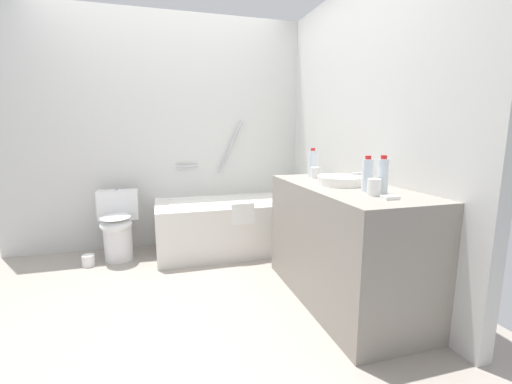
{
  "coord_description": "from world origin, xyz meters",
  "views": [
    {
      "loc": [
        -0.12,
        -2.59,
        1.24
      ],
      "look_at": [
        0.67,
        0.14,
        0.72
      ],
      "focal_mm": 23.92,
      "sensor_mm": 36.0,
      "label": 1
    }
  ],
  "objects": [
    {
      "name": "ground_plane",
      "position": [
        0.0,
        0.0,
        0.0
      ],
      "size": [
        3.9,
        3.9,
        0.0
      ],
      "primitive_type": "plane",
      "color": "#9E9389"
    },
    {
      "name": "wall_back_tiled",
      "position": [
        0.0,
        1.22,
        1.21
      ],
      "size": [
        3.3,
        0.1,
        2.43
      ],
      "primitive_type": "cube",
      "color": "silver",
      "rests_on": "ground_plane"
    },
    {
      "name": "wall_right_mirror",
      "position": [
        1.5,
        0.0,
        1.21
      ],
      "size": [
        0.1,
        2.74,
        2.43
      ],
      "primitive_type": "cube",
      "color": "silver",
      "rests_on": "ground_plane"
    },
    {
      "name": "bathtub",
      "position": [
        0.61,
        0.8,
        0.28
      ],
      "size": [
        1.56,
        0.75,
        1.35
      ],
      "color": "silver",
      "rests_on": "ground_plane"
    },
    {
      "name": "toilet",
      "position": [
        -0.52,
        0.85,
        0.33
      ],
      "size": [
        0.39,
        0.48,
        0.67
      ],
      "rotation": [
        0.0,
        0.0,
        -1.6
      ],
      "color": "white",
      "rests_on": "ground_plane"
    },
    {
      "name": "vanity_counter",
      "position": [
        1.14,
        -0.49,
        0.43
      ],
      "size": [
        0.61,
        1.39,
        0.85
      ],
      "primitive_type": "cube",
      "color": "gray",
      "rests_on": "ground_plane"
    },
    {
      "name": "sink_basin",
      "position": [
        1.13,
        -0.44,
        0.88
      ],
      "size": [
        0.33,
        0.33,
        0.06
      ],
      "primitive_type": "cylinder",
      "color": "white",
      "rests_on": "vanity_counter"
    },
    {
      "name": "sink_faucet",
      "position": [
        1.32,
        -0.44,
        0.89
      ],
      "size": [
        0.13,
        0.15,
        0.09
      ],
      "color": "#B0B0B5",
      "rests_on": "vanity_counter"
    },
    {
      "name": "water_bottle_0",
      "position": [
        1.13,
        0.03,
        0.97
      ],
      "size": [
        0.07,
        0.07,
        0.24
      ],
      "color": "silver",
      "rests_on": "vanity_counter"
    },
    {
      "name": "water_bottle_1",
      "position": [
        1.2,
        -0.82,
        0.96
      ],
      "size": [
        0.07,
        0.07,
        0.24
      ],
      "color": "silver",
      "rests_on": "vanity_counter"
    },
    {
      "name": "water_bottle_2",
      "position": [
        1.16,
        -0.72,
        0.96
      ],
      "size": [
        0.07,
        0.07,
        0.23
      ],
      "color": "silver",
      "rests_on": "vanity_counter"
    },
    {
      "name": "drinking_glass_0",
      "position": [
        1.11,
        -0.06,
        0.9
      ],
      "size": [
        0.07,
        0.07,
        0.09
      ],
      "primitive_type": "cylinder",
      "color": "white",
      "rests_on": "vanity_counter"
    },
    {
      "name": "drinking_glass_1",
      "position": [
        1.11,
        -0.86,
        0.9
      ],
      "size": [
        0.08,
        0.08,
        0.1
      ],
      "primitive_type": "cylinder",
      "color": "white",
      "rests_on": "vanity_counter"
    },
    {
      "name": "soap_dish",
      "position": [
        1.14,
        -0.98,
        0.86
      ],
      "size": [
        0.09,
        0.06,
        0.02
      ],
      "primitive_type": "cube",
      "color": "white",
      "rests_on": "vanity_counter"
    },
    {
      "name": "toilet_paper_roll",
      "position": [
        -0.78,
        0.72,
        0.05
      ],
      "size": [
        0.11,
        0.11,
        0.11
      ],
      "primitive_type": "cylinder",
      "color": "white",
      "rests_on": "ground_plane"
    }
  ]
}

